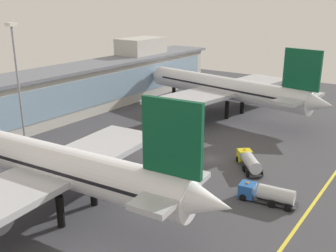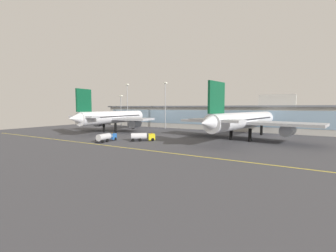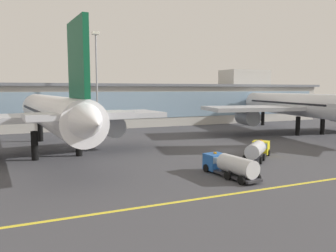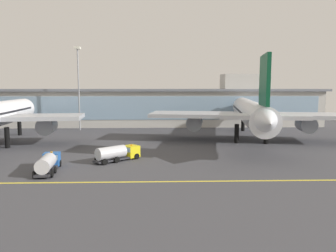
{
  "view_description": "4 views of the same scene",
  "coord_description": "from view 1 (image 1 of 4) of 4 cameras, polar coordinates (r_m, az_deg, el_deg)",
  "views": [
    {
      "loc": [
        -64.11,
        -34.89,
        30.48
      ],
      "look_at": [
        -0.74,
        10.01,
        5.27
      ],
      "focal_mm": 41.86,
      "sensor_mm": 36.0,
      "label": 1
    },
    {
      "loc": [
        49.0,
        -73.07,
        12.11
      ],
      "look_at": [
        0.69,
        8.7,
        4.22
      ],
      "focal_mm": 24.09,
      "sensor_mm": 36.0,
      "label": 2
    },
    {
      "loc": [
        -34.4,
        -51.39,
        11.4
      ],
      "look_at": [
        -9.39,
        7.03,
        4.29
      ],
      "focal_mm": 35.29,
      "sensor_mm": 36.0,
      "label": 3
    },
    {
      "loc": [
        7.52,
        -68.38,
        13.77
      ],
      "look_at": [
        9.95,
        6.9,
        4.72
      ],
      "focal_mm": 34.97,
      "sensor_mm": 36.0,
      "label": 4
    }
  ],
  "objects": [
    {
      "name": "apron_light_mast_east",
      "position": [
        86.12,
        -21.19,
        7.67
      ],
      "size": [
        1.8,
        1.8,
        26.13
      ],
      "color": "gray",
      "rests_on": "ground"
    },
    {
      "name": "ground_plane",
      "position": [
        79.1,
        6.26,
        -4.79
      ],
      "size": [
        181.23,
        181.23,
        0.0
      ],
      "primitive_type": "plane",
      "color": "#424247"
    },
    {
      "name": "airliner_near_left",
      "position": [
        59.82,
        -15.58,
        -5.62
      ],
      "size": [
        40.36,
        53.81,
        19.67
      ],
      "rotation": [
        0.0,
        0.0,
        1.67
      ],
      "color": "black",
      "rests_on": "ground"
    },
    {
      "name": "airliner_near_right",
      "position": [
        109.09,
        8.32,
        5.46
      ],
      "size": [
        51.98,
        60.12,
        19.67
      ],
      "rotation": [
        0.0,
        0.0,
        1.4
      ],
      "color": "black",
      "rests_on": "ground"
    },
    {
      "name": "terminal_building",
      "position": [
        107.73,
        -15.57,
        4.71
      ],
      "size": [
        132.45,
        14.0,
        18.22
      ],
      "color": "beige",
      "rests_on": "ground"
    },
    {
      "name": "taxiway_centreline_stripe",
      "position": [
        72.14,
        21.83,
        -8.39
      ],
      "size": [
        144.99,
        0.5,
        0.01
      ],
      "primitive_type": "cube",
      "color": "yellow",
      "rests_on": "ground"
    },
    {
      "name": "baggage_tug_near",
      "position": [
        75.5,
        11.68,
        -4.97
      ],
      "size": [
        8.45,
        7.73,
        2.9
      ],
      "rotation": [
        0.0,
        0.0,
        0.71
      ],
      "color": "black",
      "rests_on": "ground"
    },
    {
      "name": "fuel_tanker_truck",
      "position": [
        64.04,
        14.02,
        -9.49
      ],
      "size": [
        3.82,
        9.27,
        2.9
      ],
      "rotation": [
        0.0,
        0.0,
        1.69
      ],
      "color": "black",
      "rests_on": "ground"
    }
  ]
}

